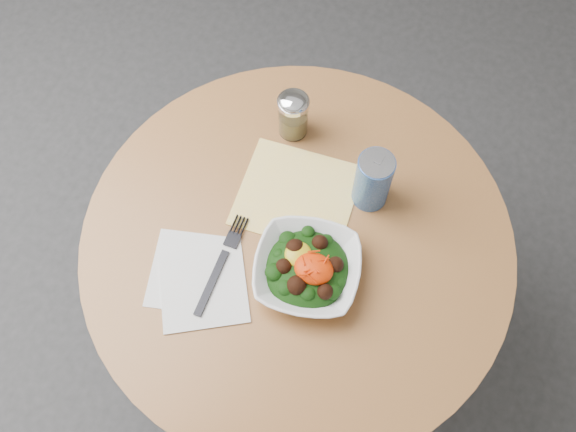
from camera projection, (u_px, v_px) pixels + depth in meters
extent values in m
plane|color=#2F2F31|center=(294.00, 336.00, 2.00)|extent=(6.00, 6.00, 0.00)
cylinder|color=black|center=(294.00, 334.00, 1.99)|extent=(0.52, 0.52, 0.03)
cylinder|color=black|center=(295.00, 300.00, 1.68)|extent=(0.10, 0.10, 0.71)
cylinder|color=#B27440|center=(297.00, 243.00, 1.34)|extent=(0.90, 0.90, 0.04)
cube|color=yellow|center=(297.00, 195.00, 1.37)|extent=(0.25, 0.23, 0.00)
cube|color=silver|center=(193.00, 272.00, 1.29)|extent=(0.20, 0.20, 0.00)
cube|color=silver|center=(203.00, 287.00, 1.28)|extent=(0.23, 0.23, 0.00)
imported|color=white|center=(307.00, 269.00, 1.27)|extent=(0.24, 0.24, 0.05)
ellipsoid|color=black|center=(307.00, 270.00, 1.27)|extent=(0.17, 0.17, 0.06)
ellipsoid|color=gold|center=(298.00, 254.00, 1.25)|extent=(0.05, 0.05, 0.02)
ellipsoid|color=#F74205|center=(314.00, 269.00, 1.24)|extent=(0.08, 0.07, 0.03)
cube|color=black|center=(212.00, 283.00, 1.28)|extent=(0.02, 0.15, 0.00)
cube|color=black|center=(236.00, 233.00, 1.32)|extent=(0.03, 0.08, 0.00)
cylinder|color=silver|center=(293.00, 117.00, 1.39)|extent=(0.06, 0.06, 0.10)
cylinder|color=#A0804A|center=(293.00, 123.00, 1.41)|extent=(0.05, 0.05, 0.05)
cylinder|color=silver|center=(293.00, 103.00, 1.35)|extent=(0.07, 0.07, 0.01)
ellipsoid|color=silver|center=(293.00, 101.00, 1.34)|extent=(0.06, 0.06, 0.03)
cylinder|color=navy|center=(373.00, 180.00, 1.31)|extent=(0.08, 0.08, 0.14)
cylinder|color=#B3B3BA|center=(377.00, 163.00, 1.24)|extent=(0.07, 0.07, 0.00)
cube|color=#B3B3BA|center=(380.00, 158.00, 1.24)|extent=(0.02, 0.03, 0.00)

